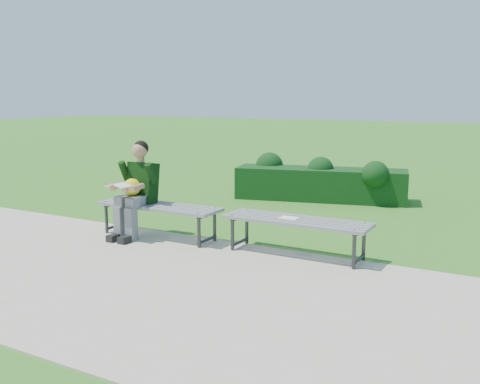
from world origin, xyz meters
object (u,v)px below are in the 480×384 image
object	(u,v)px
hedge	(319,181)
paper_sheet	(289,218)
bench_left	(159,209)
bench_right	(296,223)
seated_boy	(136,186)

from	to	relation	value
hedge	paper_sheet	bearing A→B (deg)	-74.82
bench_left	paper_sheet	distance (m)	1.89
hedge	bench_right	bearing A→B (deg)	-73.38
hedge	bench_right	xyz separation A→B (m)	(1.10, -3.67, 0.06)
bench_right	paper_sheet	bearing A→B (deg)	180.00
hedge	paper_sheet	size ratio (longest dim) A/B	14.44
bench_right	seated_boy	bearing A→B (deg)	-174.99
bench_left	seated_boy	world-z (taller)	seated_boy
hedge	bench_right	size ratio (longest dim) A/B	1.81
hedge	seated_boy	size ratio (longest dim) A/B	2.48
hedge	bench_left	bearing A→B (deg)	-103.30
hedge	paper_sheet	xyz separation A→B (m)	(1.00, -3.67, 0.12)
bench_left	paper_sheet	xyz separation A→B (m)	(1.89, 0.11, 0.06)
bench_left	paper_sheet	bearing A→B (deg)	3.24
bench_right	seated_boy	distance (m)	2.32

